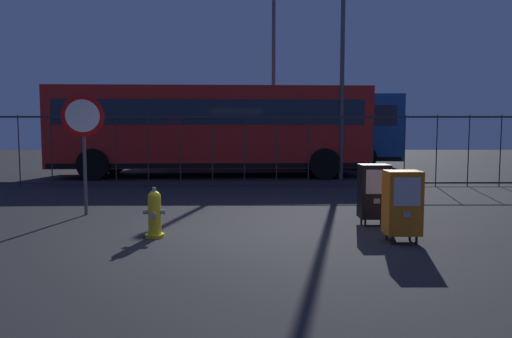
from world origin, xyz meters
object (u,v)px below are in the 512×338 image
object	(u,v)px
bus_near	(212,126)
bus_far	(271,127)
fire_hydrant	(155,214)
newspaper_box_secondary	(374,191)
newspaper_box_primary	(402,202)
street_light_near_right	(274,68)
stop_sign	(83,129)
street_light_near_left	(343,28)

from	to	relation	value
bus_near	bus_far	size ratio (longest dim) A/B	0.99
bus_near	bus_far	bearing A→B (deg)	57.87
fire_hydrant	newspaper_box_secondary	bearing A→B (deg)	14.29
newspaper_box_primary	street_light_near_right	distance (m)	12.30
fire_hydrant	newspaper_box_secondary	xyz separation A→B (m)	(3.48, 0.89, 0.22)
stop_sign	newspaper_box_primary	bearing A→B (deg)	-22.43
newspaper_box_secondary	street_light_near_right	world-z (taller)	street_light_near_right
street_light_near_right	stop_sign	bearing A→B (deg)	-112.24
stop_sign	street_light_near_right	xyz separation A→B (m)	(3.92, 9.58, 2.35)
fire_hydrant	bus_far	size ratio (longest dim) A/B	0.07
newspaper_box_primary	street_light_near_left	distance (m)	9.53
newspaper_box_secondary	street_light_near_right	size ratio (longest dim) A/B	0.15
bus_near	stop_sign	bearing A→B (deg)	-105.13
fire_hydrant	stop_sign	xyz separation A→B (m)	(-1.68, 1.83, 1.25)
stop_sign	bus_near	bearing A→B (deg)	76.98
fire_hydrant	street_light_near_right	size ratio (longest dim) A/B	0.11
newspaper_box_primary	bus_near	world-z (taller)	bus_near
street_light_near_left	fire_hydrant	bearing A→B (deg)	-117.63
bus_near	bus_far	world-z (taller)	same
stop_sign	bus_near	distance (m)	7.64
bus_near	bus_far	distance (m)	4.34
fire_hydrant	bus_far	distance (m)	13.29
newspaper_box_primary	newspaper_box_secondary	distance (m)	1.23
bus_near	street_light_near_left	distance (m)	5.35
fire_hydrant	street_light_near_right	bearing A→B (deg)	78.88
fire_hydrant	newspaper_box_primary	bearing A→B (deg)	-5.35
newspaper_box_secondary	stop_sign	world-z (taller)	stop_sign
bus_near	street_light_near_right	distance (m)	3.80
bus_near	street_light_near_left	xyz separation A→B (m)	(4.24, -1.09, 3.07)
bus_far	street_light_near_right	bearing A→B (deg)	-85.23
newspaper_box_secondary	bus_near	bearing A→B (deg)	112.31
fire_hydrant	bus_far	xyz separation A→B (m)	(2.22, 13.03, 1.36)
newspaper_box_secondary	stop_sign	xyz separation A→B (m)	(-5.16, 0.94, 1.03)
fire_hydrant	street_light_near_left	world-z (taller)	street_light_near_left
bus_near	newspaper_box_primary	bearing A→B (deg)	-71.93
newspaper_box_primary	bus_far	bearing A→B (deg)	95.80
bus_near	newspaper_box_secondary	bearing A→B (deg)	-69.80
stop_sign	street_light_near_left	size ratio (longest dim) A/B	0.27
newspaper_box_primary	street_light_near_right	bearing A→B (deg)	96.46
newspaper_box_secondary	street_light_near_right	distance (m)	11.13
newspaper_box_secondary	bus_far	size ratio (longest dim) A/B	0.10
newspaper_box_secondary	fire_hydrant	bearing A→B (deg)	-165.71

